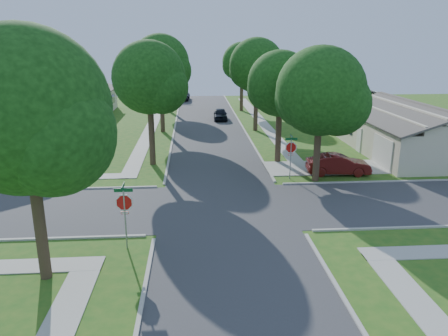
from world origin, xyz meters
name	(u,v)px	position (x,y,z in m)	size (l,w,h in m)	color
ground	(225,206)	(0.00, 0.00, 0.00)	(100.00, 100.00, 0.00)	#255C19
road_ns	(225,206)	(0.00, 0.00, 0.00)	(7.00, 100.00, 0.02)	#333335
sidewalk_ne	(261,121)	(6.10, 26.00, 0.02)	(1.20, 40.00, 0.04)	#9E9B91
sidewalk_nw	(153,123)	(-6.10, 26.00, 0.02)	(1.20, 40.00, 0.04)	#9E9B91
driveway	(326,167)	(7.90, 7.10, 0.03)	(8.80, 3.60, 0.05)	#9E9B91
stop_sign_sw	(124,205)	(-4.70, -4.70, 2.03)	(1.05, 0.80, 2.98)	gray
stop_sign_ne	(291,149)	(4.70, 4.70, 2.03)	(1.05, 0.80, 2.98)	gray
tree_e_near	(281,87)	(4.75, 9.01, 5.64)	(4.97, 4.80, 8.28)	#38281C
tree_e_mid	(257,68)	(4.76, 21.01, 6.25)	(5.59, 5.40, 9.21)	#38281C
tree_e_far	(242,64)	(4.75, 34.01, 5.98)	(5.17, 5.00, 8.72)	#38281C
tree_w_near	(150,81)	(-4.64, 9.01, 6.12)	(5.38, 5.20, 8.97)	#38281C
tree_w_mid	(161,66)	(-4.64, 21.01, 6.49)	(5.80, 5.60, 9.56)	#38281C
tree_w_far	(168,68)	(-4.65, 34.01, 5.51)	(4.76, 4.60, 8.04)	#38281C
tree_sw_corner	(28,118)	(-7.44, -6.99, 6.26)	(6.21, 6.00, 9.55)	#38281C
tree_ne_corner	(321,95)	(6.36, 4.21, 5.59)	(5.80, 5.60, 8.66)	#38281C
house_ne_near	(411,134)	(15.99, 11.00, 1.52)	(8.42, 13.60, 4.23)	beige
house_ne_far	(339,104)	(15.99, 29.00, 1.52)	(8.42, 13.60, 4.23)	beige
house_nw_near	(24,130)	(-15.99, 15.00, 1.52)	(8.42, 13.60, 4.23)	beige
house_nw_far	(75,103)	(-15.99, 32.00, 1.52)	(8.42, 13.60, 4.23)	beige
car_driveway	(338,164)	(8.22, 5.50, 0.71)	(1.50, 4.29, 1.41)	#5F1613
car_curb_east	(220,114)	(1.53, 27.39, 0.65)	(1.54, 3.82, 1.30)	black
car_curb_west	(182,95)	(-3.20, 45.03, 0.74)	(2.07, 5.10, 1.48)	black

